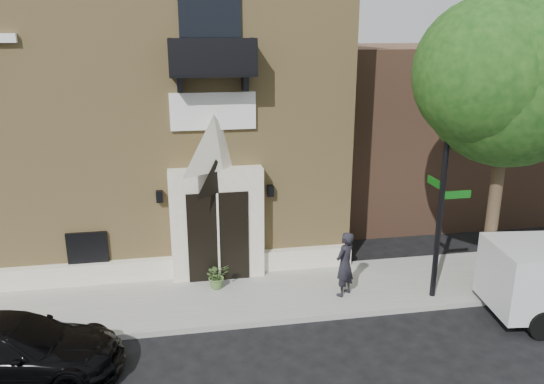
# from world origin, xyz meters

# --- Properties ---
(ground) EXTENTS (120.00, 120.00, 0.00)m
(ground) POSITION_xyz_m (0.00, 0.00, 0.00)
(ground) COLOR black
(ground) RESTS_ON ground
(sidewalk) EXTENTS (42.00, 3.00, 0.15)m
(sidewalk) POSITION_xyz_m (1.00, 1.50, 0.07)
(sidewalk) COLOR gray
(sidewalk) RESTS_ON ground
(church) EXTENTS (12.20, 11.01, 9.30)m
(church) POSITION_xyz_m (-2.99, 7.95, 4.63)
(church) COLOR #A7874E
(church) RESTS_ON ground
(neighbour_building) EXTENTS (18.00, 8.00, 6.40)m
(neighbour_building) POSITION_xyz_m (12.00, 9.00, 3.20)
(neighbour_building) COLOR brown
(neighbour_building) RESTS_ON ground
(street_tree_left) EXTENTS (4.97, 4.38, 7.77)m
(street_tree_left) POSITION_xyz_m (6.03, 0.35, 5.87)
(street_tree_left) COLOR #38281C
(street_tree_left) RESTS_ON sidewalk
(black_sedan) EXTENTS (4.76, 2.50, 1.32)m
(black_sedan) POSITION_xyz_m (-5.58, -1.00, 0.66)
(black_sedan) COLOR black
(black_sedan) RESTS_ON ground
(street_sign) EXTENTS (0.87, 0.87, 5.45)m
(street_sign) POSITION_xyz_m (4.58, 0.55, 2.89)
(street_sign) COLOR black
(street_sign) RESTS_ON sidewalk
(fire_hydrant) EXTENTS (0.42, 0.34, 0.74)m
(fire_hydrant) POSITION_xyz_m (6.31, 0.52, 0.51)
(fire_hydrant) COLOR #B31738
(fire_hydrant) RESTS_ON sidewalk
(planter) EXTENTS (0.77, 0.70, 0.72)m
(planter) POSITION_xyz_m (-1.10, 2.00, 0.51)
(planter) COLOR #517137
(planter) RESTS_ON sidewalk
(pedestrian_near) EXTENTS (0.78, 0.74, 1.79)m
(pedestrian_near) POSITION_xyz_m (2.22, 0.99, 1.05)
(pedestrian_near) COLOR black
(pedestrian_near) RESTS_ON sidewalk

